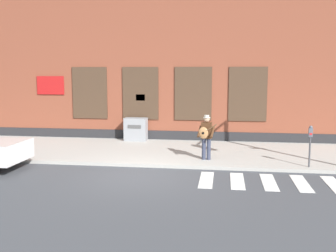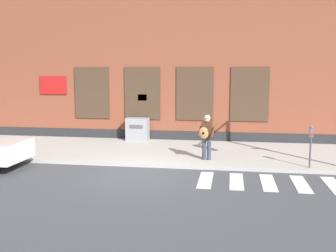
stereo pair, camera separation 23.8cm
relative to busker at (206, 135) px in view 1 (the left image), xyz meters
The scene contains 7 objects.
ground_plane 3.20m from the busker, 133.72° to the right, with size 160.00×160.00×0.00m, color #424449.
sidewalk 2.79m from the busker, 143.24° to the left, with size 28.00×5.21×0.12m.
building_backdrop 6.98m from the busker, 108.72° to the left, with size 28.00×4.06×7.22m.
crosswalk 3.61m from the busker, 42.87° to the right, with size 5.20×1.90×0.01m.
busker is the anchor object (origin of this frame).
parking_meter 3.63m from the busker, 10.28° to the right, with size 0.13×0.11×1.44m.
utility_box 5.12m from the busker, 133.36° to the left, with size 1.06×0.60×1.08m.
Camera 1 is at (2.74, -12.18, 3.35)m, focal length 42.00 mm.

